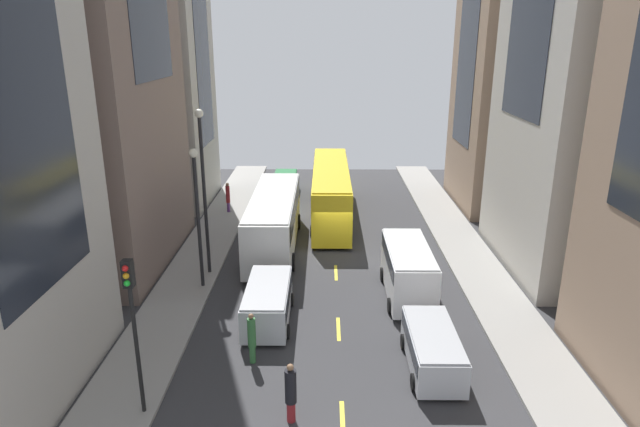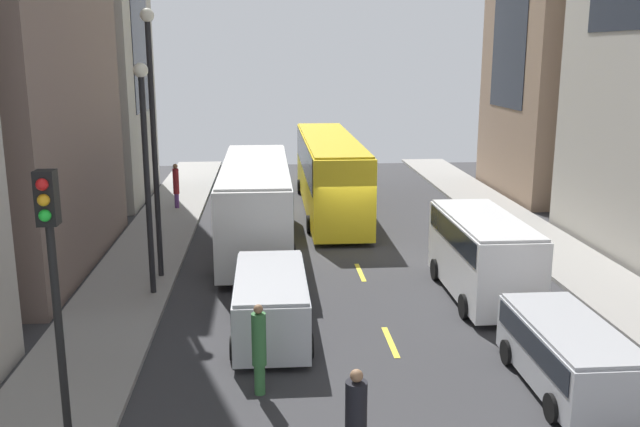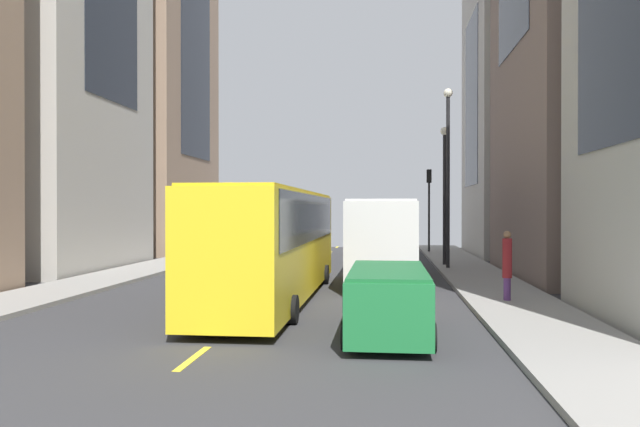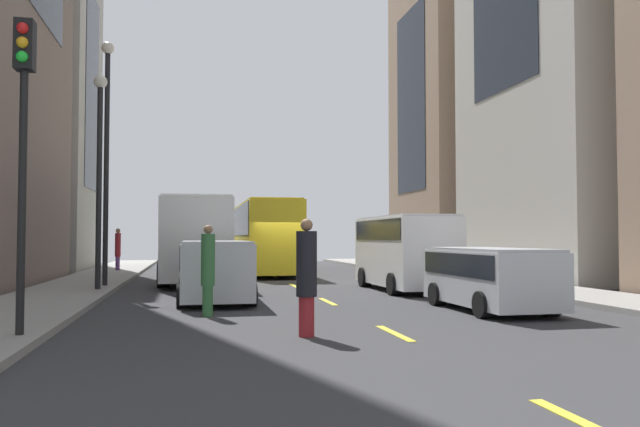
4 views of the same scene
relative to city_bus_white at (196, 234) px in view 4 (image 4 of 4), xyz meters
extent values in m
plane|color=#333335|center=(3.67, -0.70, -2.01)|extent=(42.55, 42.55, 0.00)
cube|color=gray|center=(-4.14, -0.70, -1.93)|extent=(2.93, 44.00, 0.15)
cube|color=gray|center=(11.48, -0.70, -1.93)|extent=(2.93, 44.00, 0.15)
cube|color=yellow|center=(3.67, -21.70, -2.00)|extent=(0.16, 2.00, 0.01)
cube|color=yellow|center=(3.67, -15.70, -2.00)|extent=(0.16, 2.00, 0.01)
cube|color=yellow|center=(3.67, -9.70, -2.00)|extent=(0.16, 2.00, 0.01)
cube|color=yellow|center=(3.67, -3.70, -2.00)|extent=(0.16, 2.00, 0.01)
cube|color=yellow|center=(3.67, 2.30, -2.00)|extent=(0.16, 2.00, 0.01)
cube|color=yellow|center=(3.67, 8.30, -2.00)|extent=(0.16, 2.00, 0.01)
cube|color=yellow|center=(3.67, 14.30, -2.00)|extent=(0.16, 2.00, 0.01)
cube|color=yellow|center=(3.67, 20.30, -2.00)|extent=(0.16, 2.00, 0.01)
cube|color=#B7B2A8|center=(-9.64, 9.79, 8.16)|extent=(7.67, 8.11, 20.33)
cube|color=#1E232D|center=(-9.64, 9.79, 8.16)|extent=(7.75, 4.46, 11.18)
cube|color=#937760|center=(16.44, 9.42, 8.42)|extent=(6.60, 8.98, 20.85)
cube|color=#1E232D|center=(16.44, 9.42, 8.42)|extent=(6.67, 4.94, 11.47)
cube|color=silver|center=(0.00, 0.00, -0.23)|extent=(2.55, 11.02, 3.00)
cube|color=black|center=(0.00, 0.00, 0.62)|extent=(2.60, 10.14, 1.20)
cube|color=beige|center=(0.00, 0.00, 1.31)|extent=(2.45, 10.58, 0.08)
cylinder|color=black|center=(-1.17, 3.42, -1.51)|extent=(0.46, 1.00, 1.00)
cylinder|color=black|center=(1.17, 3.42, -1.51)|extent=(0.46, 1.00, 1.00)
cylinder|color=black|center=(-1.17, -3.42, -1.51)|extent=(0.46, 1.00, 1.00)
cylinder|color=black|center=(1.17, -3.42, -1.51)|extent=(0.46, 1.00, 1.00)
cube|color=yellow|center=(3.47, 6.20, -0.15)|extent=(2.45, 13.78, 3.30)
cube|color=black|center=(3.47, 6.20, 0.71)|extent=(2.50, 12.68, 1.48)
cube|color=gold|center=(3.47, 6.20, 1.54)|extent=(2.35, 13.23, 0.08)
cylinder|color=black|center=(2.34, 10.47, -1.63)|extent=(0.44, 0.76, 0.76)
cylinder|color=black|center=(4.59, 10.47, -1.63)|extent=(0.44, 0.76, 0.76)
cylinder|color=black|center=(2.34, 1.93, -1.63)|extent=(0.44, 0.76, 0.76)
cylinder|color=black|center=(4.59, 1.93, -1.63)|extent=(0.44, 0.76, 0.76)
cube|color=white|center=(7.13, -6.41, -0.66)|extent=(2.05, 5.64, 2.30)
cube|color=black|center=(7.13, -6.41, 0.10)|extent=(2.09, 5.19, 0.69)
cube|color=silver|center=(7.13, -6.41, 0.53)|extent=(1.97, 5.42, 0.08)
cylinder|color=black|center=(6.19, -4.66, -1.65)|extent=(0.37, 0.72, 0.72)
cylinder|color=black|center=(8.07, -4.66, -1.65)|extent=(0.37, 0.72, 0.72)
cylinder|color=black|center=(6.19, -8.16, -1.65)|extent=(0.37, 0.72, 0.72)
cylinder|color=black|center=(8.07, -8.16, -1.65)|extent=(0.37, 0.72, 0.72)
cube|color=#B7BABF|center=(7.21, -12.60, -1.17)|extent=(1.81, 4.44, 1.32)
cube|color=black|center=(7.21, -12.60, -0.84)|extent=(1.84, 4.09, 0.56)
cube|color=#9C9EA2|center=(7.21, -12.60, -0.47)|extent=(1.74, 4.26, 0.08)
cylinder|color=black|center=(6.38, -11.22, -1.70)|extent=(0.33, 0.62, 0.62)
cylinder|color=black|center=(8.04, -11.22, -1.70)|extent=(0.33, 0.62, 0.62)
cylinder|color=black|center=(6.38, -13.97, -1.70)|extent=(0.33, 0.62, 0.62)
cylinder|color=black|center=(8.04, -13.97, -1.70)|extent=(0.33, 0.62, 0.62)
cube|color=#B7BABF|center=(0.51, -8.99, -1.09)|extent=(1.90, 4.73, 1.49)
cube|color=black|center=(0.51, -8.99, -0.71)|extent=(1.94, 4.36, 0.63)
cube|color=#9C9EA2|center=(0.51, -8.99, -0.30)|extent=(1.82, 4.54, 0.08)
cylinder|color=black|center=(-0.37, -7.52, -1.70)|extent=(0.34, 0.62, 0.62)
cylinder|color=black|center=(1.38, -7.52, -1.70)|extent=(0.34, 0.62, 0.62)
cylinder|color=black|center=(-0.37, -10.45, -1.70)|extent=(0.34, 0.62, 0.62)
cylinder|color=black|center=(1.38, -10.45, -1.70)|extent=(0.34, 0.62, 0.62)
cube|color=#1E7238|center=(-0.22, 11.81, -1.16)|extent=(1.80, 4.61, 1.35)
cube|color=black|center=(-0.22, 11.81, -0.82)|extent=(1.84, 4.24, 0.57)
cube|color=#1A612F|center=(-0.22, 11.81, -0.44)|extent=(1.73, 4.43, 0.08)
cylinder|color=black|center=(-1.05, 13.24, -1.70)|extent=(0.32, 0.62, 0.62)
cylinder|color=black|center=(0.61, 13.24, -1.70)|extent=(0.32, 0.62, 0.62)
cylinder|color=black|center=(-1.05, 10.38, -1.70)|extent=(0.32, 0.62, 0.62)
cylinder|color=black|center=(0.61, 10.38, -1.70)|extent=(0.32, 0.62, 0.62)
cylinder|color=#336B38|center=(0.22, -12.28, -1.65)|extent=(0.24, 0.24, 0.71)
cylinder|color=#336B38|center=(0.22, -12.28, -0.69)|extent=(0.33, 0.33, 1.22)
sphere|color=#8C6647|center=(0.22, -12.28, 0.03)|extent=(0.21, 0.21, 0.21)
cylinder|color=maroon|center=(1.95, -15.73, -1.63)|extent=(0.29, 0.29, 0.74)
cylinder|color=black|center=(1.95, -15.73, -0.65)|extent=(0.39, 0.39, 1.22)
sphere|color=#8C6647|center=(1.95, -15.73, 0.07)|extent=(0.23, 0.23, 0.23)
cylinder|color=#593372|center=(-3.94, 6.63, -1.51)|extent=(0.22, 0.22, 0.70)
cylinder|color=maroon|center=(-3.94, 6.63, -0.54)|extent=(0.29, 0.29, 1.23)
sphere|color=#8C6647|center=(-3.94, 6.63, 0.19)|extent=(0.24, 0.24, 0.24)
cylinder|color=black|center=(-3.08, -15.45, 0.47)|extent=(0.14, 0.14, 4.64)
cube|color=black|center=(-3.08, -15.45, 3.24)|extent=(0.32, 0.32, 0.90)
sphere|color=red|center=(-3.08, -15.62, 3.49)|extent=(0.20, 0.20, 0.20)
sphere|color=orange|center=(-3.08, -15.62, 3.24)|extent=(0.20, 0.20, 0.20)
sphere|color=green|center=(-3.08, -15.62, 2.99)|extent=(0.20, 0.20, 0.20)
cylinder|color=black|center=(-3.18, -5.63, 1.49)|extent=(0.18, 0.18, 6.69)
sphere|color=silver|center=(-3.18, -5.63, 5.01)|extent=(0.44, 0.44, 0.44)
cylinder|color=black|center=(-3.18, -3.94, 2.31)|extent=(0.18, 0.18, 8.33)
sphere|color=silver|center=(-3.18, -3.94, 6.65)|extent=(0.44, 0.44, 0.44)
camera|label=1|loc=(3.05, -30.91, 10.27)|focal=30.56mm
camera|label=2|loc=(0.46, -26.61, 5.51)|focal=38.74mm
camera|label=3|loc=(-0.16, 26.04, 0.98)|focal=34.00mm
camera|label=4|loc=(-0.15, -27.17, -0.17)|focal=34.98mm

